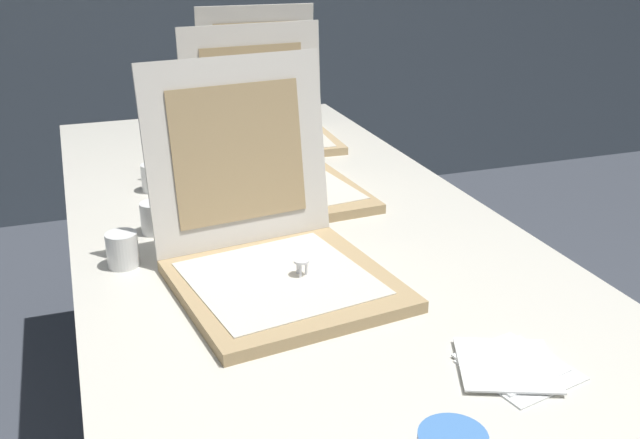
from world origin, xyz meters
TOP-DOWN VIEW (x-y plane):
  - table at (0.00, 0.57)m, footprint 0.92×2.08m
  - pizza_box_front at (-0.11, 0.30)m, footprint 0.42×0.47m
  - pizza_box_middle at (0.02, 0.75)m, footprint 0.39×0.41m
  - pizza_box_back at (0.13, 1.22)m, footprint 0.38×0.38m
  - cup_white_near_center at (-0.36, 0.46)m, footprint 0.06×0.06m
  - cup_white_far at (-0.25, 0.87)m, footprint 0.06×0.06m
  - cup_white_mid at (-0.28, 0.60)m, footprint 0.06×0.06m
  - napkin_pile at (0.14, -0.09)m, footprint 0.19×0.18m

SIDE VIEW (x-z plane):
  - table at x=0.00m, z-range 0.33..1.08m
  - napkin_pile at x=0.14m, z-range 0.75..0.76m
  - cup_white_near_center at x=-0.36m, z-range 0.75..0.82m
  - cup_white_far at x=-0.25m, z-range 0.75..0.82m
  - cup_white_mid at x=-0.28m, z-range 0.75..0.82m
  - pizza_box_middle at x=0.02m, z-range 0.62..1.00m
  - pizza_box_front at x=-0.11m, z-range 0.62..1.00m
  - pizza_box_back at x=0.13m, z-range 0.62..1.00m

